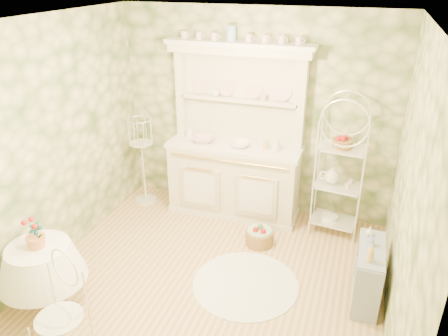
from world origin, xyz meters
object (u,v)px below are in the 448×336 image
(round_table, at_px, (44,275))
(cafe_chair, at_px, (58,314))
(bakers_rack, at_px, (339,171))
(birdcage_stand, at_px, (142,154))
(kitchen_dresser, at_px, (235,135))
(floor_basket, at_px, (259,236))
(side_shelf, at_px, (368,273))

(round_table, relative_size, cafe_chair, 0.76)
(bakers_rack, distance_m, birdcage_stand, 2.66)
(kitchen_dresser, bearing_deg, birdcage_stand, -174.59)
(kitchen_dresser, xyz_separation_m, bakers_rack, (1.35, -0.03, -0.30))
(round_table, xyz_separation_m, birdcage_stand, (-0.10, 2.24, 0.36))
(kitchen_dresser, distance_m, birdcage_stand, 1.37)
(floor_basket, bearing_deg, cafe_chair, -117.66)
(bakers_rack, distance_m, floor_basket, 1.26)
(cafe_chair, height_order, floor_basket, cafe_chair)
(cafe_chair, distance_m, floor_basket, 2.53)
(kitchen_dresser, distance_m, cafe_chair, 3.00)
(kitchen_dresser, distance_m, bakers_rack, 1.39)
(bakers_rack, relative_size, side_shelf, 2.25)
(bakers_rack, height_order, side_shelf, bakers_rack)
(cafe_chair, bearing_deg, birdcage_stand, 121.25)
(kitchen_dresser, xyz_separation_m, birdcage_stand, (-1.30, -0.12, -0.41))
(birdcage_stand, bearing_deg, cafe_chair, -76.23)
(cafe_chair, relative_size, birdcage_stand, 0.68)
(kitchen_dresser, relative_size, side_shelf, 3.05)
(side_shelf, relative_size, round_table, 0.99)
(kitchen_dresser, distance_m, side_shelf, 2.33)
(side_shelf, height_order, birdcage_stand, birdcage_stand)
(round_table, bearing_deg, birdcage_stand, 92.53)
(bakers_rack, xyz_separation_m, round_table, (-2.56, -2.33, -0.47))
(side_shelf, relative_size, birdcage_stand, 0.51)
(round_table, relative_size, floor_basket, 2.23)
(round_table, xyz_separation_m, cafe_chair, (0.57, -0.49, 0.12))
(bakers_rack, xyz_separation_m, birdcage_stand, (-2.66, -0.09, -0.11))
(birdcage_stand, bearing_deg, round_table, -87.47)
(round_table, height_order, floor_basket, round_table)
(birdcage_stand, bearing_deg, kitchen_dresser, 5.41)
(bakers_rack, distance_m, round_table, 3.49)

